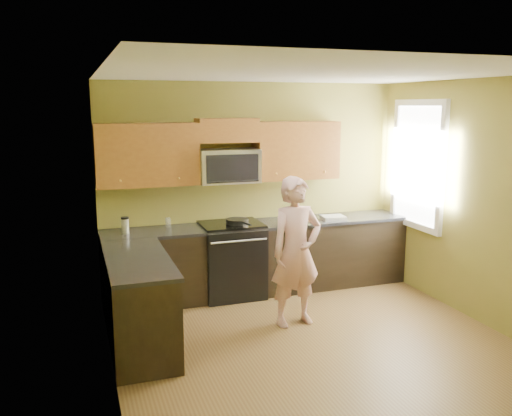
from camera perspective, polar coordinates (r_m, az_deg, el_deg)
name	(u,v)px	position (r m, az deg, el deg)	size (l,w,h in m)	color
floor	(316,345)	(5.70, 6.37, -14.20)	(4.00, 4.00, 0.00)	brown
ceiling	(322,73)	(5.17, 7.01, 14.02)	(4.00, 4.00, 0.00)	white
wall_back	(253,186)	(7.10, -0.32, 2.30)	(4.00, 4.00, 0.00)	olive
wall_front	(457,276)	(3.64, 20.52, -6.79)	(4.00, 4.00, 0.00)	olive
wall_left	(107,231)	(4.78, -15.53, -2.35)	(4.00, 4.00, 0.00)	olive
wall_right	(484,203)	(6.39, 23.07, 0.45)	(4.00, 4.00, 0.00)	olive
cabinet_back_run	(260,259)	(7.02, 0.48, -5.42)	(4.00, 0.60, 0.88)	black
cabinet_left_run	(138,303)	(5.63, -12.37, -9.85)	(0.60, 1.60, 0.88)	black
countertop_back	(261,225)	(6.90, 0.51, -1.77)	(4.00, 0.62, 0.04)	black
countertop_left	(137,259)	(5.49, -12.47, -5.34)	(0.62, 1.60, 0.04)	black
stove	(232,260)	(6.87, -2.61, -5.49)	(0.76, 0.65, 0.95)	black
microwave	(228,182)	(6.78, -2.98, 2.73)	(0.76, 0.40, 0.42)	silver
upper_cab_left	(148,186)	(6.61, -11.34, 2.32)	(1.22, 0.33, 0.75)	brown
upper_cab_right	(296,179)	(7.13, 4.23, 3.11)	(1.12, 0.33, 0.75)	brown
upper_cab_over_mw	(227,130)	(6.75, -3.12, 8.24)	(0.76, 0.33, 0.30)	brown
window	(418,165)	(7.26, 16.81, 4.41)	(0.06, 1.06, 1.66)	white
woman	(296,252)	(5.92, 4.28, -4.65)	(0.61, 0.40, 1.66)	#D06D68
frying_pan	(237,224)	(6.72, -2.01, -1.66)	(0.28, 0.49, 0.06)	black
butter_tub	(288,222)	(6.95, 3.38, -1.52)	(0.13, 0.13, 0.09)	yellow
toast_slice	(307,221)	(7.02, 5.43, -1.36)	(0.11, 0.11, 0.01)	#B27F47
napkin_a	(290,221)	(6.90, 3.65, -1.35)	(0.11, 0.12, 0.06)	silver
napkin_b	(287,221)	(6.85, 3.33, -1.42)	(0.12, 0.13, 0.07)	silver
dish_towel	(333,218)	(7.16, 8.18, -1.04)	(0.30, 0.24, 0.05)	silver
travel_mug	(126,233)	(6.52, -13.67, -2.64)	(0.09, 0.09, 0.20)	silver
glass_b	(168,222)	(6.74, -9.31, -1.52)	(0.07, 0.07, 0.12)	silver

